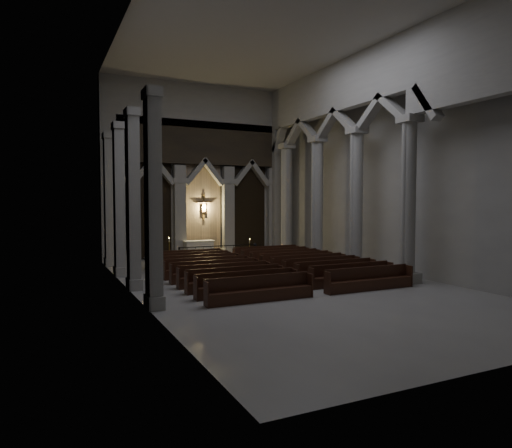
% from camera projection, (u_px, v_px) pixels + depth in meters
% --- Properties ---
extents(room, '(24.00, 24.10, 12.00)m').
position_uv_depth(room, '(283.00, 124.00, 21.58)').
color(room, '#9C9994').
rests_on(room, ground).
extents(sanctuary_wall, '(14.00, 0.77, 12.00)m').
position_uv_depth(sanctuary_wall, '(204.00, 163.00, 32.05)').
color(sanctuary_wall, '#9D9B93').
rests_on(sanctuary_wall, ground).
extents(right_arcade, '(1.00, 24.00, 12.00)m').
position_uv_depth(right_arcade, '(359.00, 131.00, 25.12)').
color(right_arcade, '#9D9B93').
rests_on(right_arcade, ground).
extents(left_pilasters, '(0.60, 13.00, 8.03)m').
position_uv_depth(left_pilasters, '(126.00, 202.00, 22.06)').
color(left_pilasters, '#9D9B93').
rests_on(left_pilasters, ground).
extents(sanctuary_step, '(8.50, 2.60, 0.15)m').
position_uv_depth(sanctuary_step, '(209.00, 257.00, 31.55)').
color(sanctuary_step, '#9D9B93').
rests_on(sanctuary_step, ground).
extents(altar, '(2.09, 0.84, 1.06)m').
position_uv_depth(altar, '(199.00, 248.00, 31.52)').
color(altar, beige).
rests_on(altar, sanctuary_step).
extents(altar_rail, '(5.37, 0.09, 1.06)m').
position_uv_depth(altar_rail, '(219.00, 251.00, 29.81)').
color(altar_rail, black).
rests_on(altar_rail, ground).
extents(candle_stand_left, '(0.26, 0.26, 1.57)m').
position_uv_depth(candle_stand_left, '(169.00, 255.00, 29.53)').
color(candle_stand_left, '#A99234').
rests_on(candle_stand_left, ground).
extents(candle_stand_right, '(0.23, 0.23, 1.36)m').
position_uv_depth(candle_stand_right, '(250.00, 253.00, 31.06)').
color(candle_stand_right, '#A99234').
rests_on(candle_stand_right, ground).
extents(pews, '(9.97, 10.74, 1.02)m').
position_uv_depth(pews, '(264.00, 270.00, 23.77)').
color(pews, black).
rests_on(pews, ground).
extents(worshipper, '(0.46, 0.31, 1.21)m').
position_uv_depth(worshipper, '(256.00, 253.00, 29.54)').
color(worshipper, black).
rests_on(worshipper, ground).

